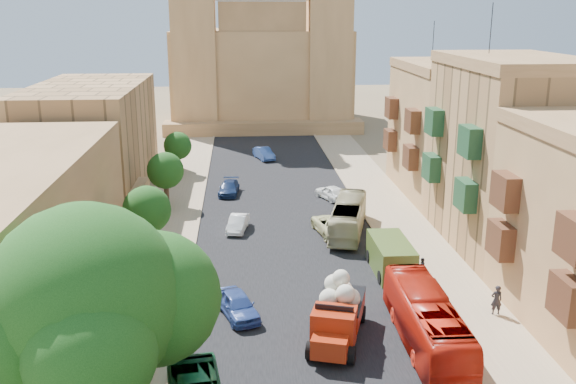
{
  "coord_description": "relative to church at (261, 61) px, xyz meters",
  "views": [
    {
      "loc": [
        -3.49,
        -19.11,
        16.87
      ],
      "look_at": [
        0.0,
        26.0,
        4.0
      ],
      "focal_mm": 40.0,
      "sensor_mm": 36.0,
      "label": 1
    }
  ],
  "objects": [
    {
      "name": "road_surface",
      "position": [
        0.0,
        -48.61,
        -9.51
      ],
      "size": [
        14.0,
        140.0,
        0.01
      ],
      "primitive_type": "cube",
      "color": "black",
      "rests_on": "ground"
    },
    {
      "name": "sidewalk_east",
      "position": [
        9.5,
        -48.61,
        -9.51
      ],
      "size": [
        5.0,
        140.0,
        0.01
      ],
      "primitive_type": "cube",
      "color": "tan",
      "rests_on": "ground"
    },
    {
      "name": "sidewalk_west",
      "position": [
        -9.5,
        -48.61,
        -9.51
      ],
      "size": [
        5.0,
        140.0,
        0.01
      ],
      "primitive_type": "cube",
      "color": "tan",
      "rests_on": "ground"
    },
    {
      "name": "kerb_east",
      "position": [
        7.0,
        -48.61,
        -9.46
      ],
      "size": [
        0.25,
        140.0,
        0.12
      ],
      "primitive_type": "cube",
      "color": "tan",
      "rests_on": "ground"
    },
    {
      "name": "kerb_west",
      "position": [
        -7.0,
        -48.61,
        -9.46
      ],
      "size": [
        0.25,
        140.0,
        0.12
      ],
      "primitive_type": "cube",
      "color": "tan",
      "rests_on": "ground"
    },
    {
      "name": "townhouse_c",
      "position": [
        15.95,
        -53.61,
        -2.61
      ],
      "size": [
        9.0,
        14.0,
        17.4
      ],
      "color": "tan",
      "rests_on": "ground"
    },
    {
      "name": "townhouse_d",
      "position": [
        15.95,
        -39.61,
        -3.36
      ],
      "size": [
        9.0,
        14.0,
        15.9
      ],
      "color": "#AB7D4D",
      "rests_on": "ground"
    },
    {
      "name": "west_wall",
      "position": [
        -12.5,
        -58.61,
        -8.62
      ],
      "size": [
        1.0,
        40.0,
        1.8
      ],
      "primitive_type": "cube",
      "color": "#AB7D4D",
      "rests_on": "ground"
    },
    {
      "name": "west_building_mid",
      "position": [
        -18.0,
        -34.61,
        -4.52
      ],
      "size": [
        10.0,
        22.0,
        10.0
      ],
      "primitive_type": "cube",
      "color": "tan",
      "rests_on": "ground"
    },
    {
      "name": "church",
      "position": [
        0.0,
        0.0,
        0.0
      ],
      "size": [
        28.0,
        22.5,
        36.3
      ],
      "color": "#AB7D4D",
      "rests_on": "ground"
    },
    {
      "name": "ficus_tree",
      "position": [
        -9.41,
        -74.61,
        -3.64
      ],
      "size": [
        9.94,
        9.15,
        9.94
      ],
      "color": "#3A291D",
      "rests_on": "ground"
    },
    {
      "name": "street_tree_a",
      "position": [
        -10.0,
        -66.61,
        -5.76
      ],
      "size": [
        3.65,
        3.65,
        5.61
      ],
      "color": "#3A291D",
      "rests_on": "ground"
    },
    {
      "name": "street_tree_b",
      "position": [
        -10.0,
        -54.61,
        -6.04
      ],
      "size": [
        3.38,
        3.38,
        5.19
      ],
      "color": "#3A291D",
      "rests_on": "ground"
    },
    {
      "name": "street_tree_c",
      "position": [
        -10.0,
        -42.61,
        -6.2
      ],
      "size": [
        3.23,
        3.23,
        4.96
      ],
      "color": "#3A291D",
      "rests_on": "ground"
    },
    {
      "name": "street_tree_d",
      "position": [
        -10.0,
        -30.61,
        -6.48
      ],
      "size": [
        2.95,
        2.95,
        4.54
      ],
      "color": "#3A291D",
      "rests_on": "ground"
    },
    {
      "name": "red_truck",
      "position": [
        1.49,
        -67.36,
        -7.94
      ],
      "size": [
        3.95,
        6.48,
        3.58
      ],
      "color": "#A7250C",
      "rests_on": "ground"
    },
    {
      "name": "olive_pickup",
      "position": [
        6.4,
        -58.61,
        -8.45
      ],
      "size": [
        2.42,
        5.28,
        2.18
      ],
      "color": "#415720",
      "rests_on": "ground"
    },
    {
      "name": "bus_red_east",
      "position": [
        5.96,
        -68.38,
        -8.1
      ],
      "size": [
        2.52,
        10.18,
        2.83
      ],
      "primitive_type": "imported",
      "rotation": [
        0.0,
        0.0,
        3.13
      ],
      "color": "red",
      "rests_on": "ground"
    },
    {
      "name": "bus_cream_east",
      "position": [
        4.87,
        -50.65,
        -8.22
      ],
      "size": [
        4.49,
        9.55,
        2.59
      ],
      "primitive_type": "imported",
      "rotation": [
        0.0,
        0.0,
        2.88
      ],
      "color": "#BBB284",
      "rests_on": "ground"
    },
    {
      "name": "car_blue_a",
      "position": [
        -3.78,
        -64.29,
        -8.81
      ],
      "size": [
        2.88,
        4.46,
        1.41
      ],
      "primitive_type": "imported",
      "rotation": [
        0.0,
        0.0,
        0.32
      ],
      "color": "#2F4993",
      "rests_on": "ground"
    },
    {
      "name": "car_white_a",
      "position": [
        -3.75,
        -49.45,
        -8.91
      ],
      "size": [
        1.92,
        3.85,
        1.21
      ],
      "primitive_type": "imported",
      "rotation": [
        0.0,
        0.0,
        -0.18
      ],
      "color": "white",
      "rests_on": "ground"
    },
    {
      "name": "car_cream",
      "position": [
        3.61,
        -50.67,
        -8.79
      ],
      "size": [
        3.26,
        5.54,
        1.45
      ],
      "primitive_type": "imported",
      "rotation": [
        0.0,
        0.0,
        3.32
      ],
      "color": "beige",
      "rests_on": "ground"
    },
    {
      "name": "car_dkblue",
      "position": [
        -4.56,
        -38.91,
        -8.9
      ],
      "size": [
        2.15,
        4.4,
        1.23
      ],
      "primitive_type": "imported",
      "rotation": [
        0.0,
        0.0,
        -0.1
      ],
      "color": "navy",
      "rests_on": "ground"
    },
    {
      "name": "car_white_b",
      "position": [
        4.89,
        -41.38,
        -8.84
      ],
      "size": [
        3.03,
        4.24,
        1.34
      ],
      "primitive_type": "imported",
      "rotation": [
        0.0,
        0.0,
        3.55
      ],
      "color": "white",
      "rests_on": "ground"
    },
    {
      "name": "car_blue_b",
      "position": [
        -0.64,
        -24.31,
        -8.82
      ],
      "size": [
        2.63,
        4.44,
        1.38
      ],
      "primitive_type": "imported",
      "rotation": [
        0.0,
        0.0,
        0.3
      ],
      "color": "#304E97",
      "rests_on": "ground"
    },
    {
      "name": "pedestrian_a",
      "position": [
        11.0,
        -65.18,
        -8.62
      ],
      "size": [
        0.66,
        0.44,
        1.79
      ],
      "primitive_type": "imported",
      "rotation": [
        0.0,
        0.0,
        3.12
      ],
      "color": "black",
      "rests_on": "ground"
    },
    {
      "name": "pedestrian_c",
      "position": [
        8.12,
        -60.08,
        -8.74
      ],
      "size": [
        0.64,
        0.98,
        1.55
      ],
      "primitive_type": "imported",
      "rotation": [
        0.0,
        0.0,
        4.39
      ],
      "color": "#33333B",
      "rests_on": "ground"
    }
  ]
}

